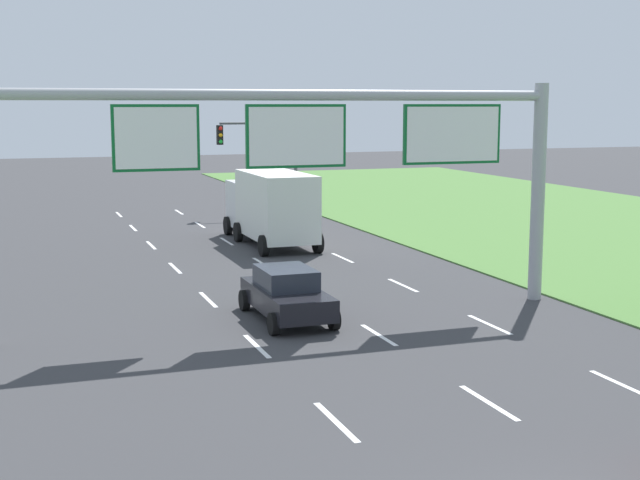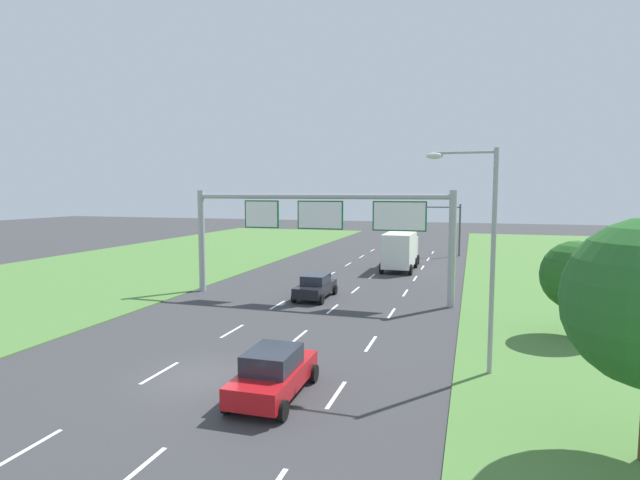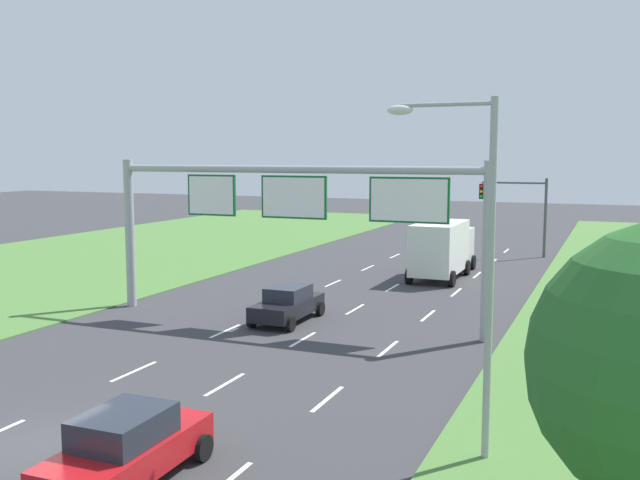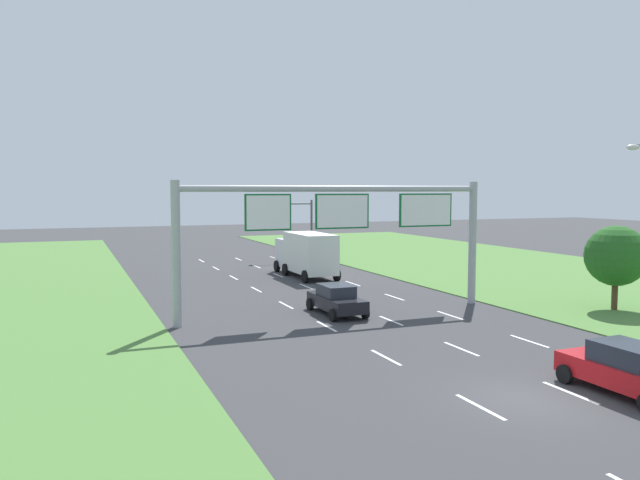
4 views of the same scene
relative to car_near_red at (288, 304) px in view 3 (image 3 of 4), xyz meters
name	(u,v)px [view 3 (image 3 of 4)]	position (x,y,z in m)	size (l,w,h in m)	color
ground_plane	(41,447)	(0.12, -14.56, -0.78)	(200.00, 200.00, 0.00)	#38383A
lane_dashes_inner_left	(225,331)	(-1.63, -2.56, -0.78)	(0.14, 62.40, 0.01)	white
lane_dashes_inner_right	(303,339)	(1.87, -2.56, -0.78)	(0.14, 62.40, 0.01)	white
lane_dashes_slip	(388,349)	(5.37, -2.56, -0.78)	(0.14, 62.40, 0.01)	white
car_near_red	(288,304)	(0.00, 0.00, 0.00)	(2.01, 4.29, 1.55)	black
car_lead_silver	(127,447)	(3.39, -15.35, 0.05)	(2.11, 4.36, 1.66)	red
box_truck	(443,247)	(3.58, 13.93, 1.00)	(2.72, 7.72, 3.33)	silver
sign_gantry	(296,209)	(0.43, 0.00, 4.15)	(17.24, 0.44, 7.00)	#9EA0A5
traffic_light_mast	(518,202)	(6.40, 24.94, 3.08)	(4.76, 0.49, 5.60)	#47494F
street_lamp	(474,247)	(10.04, -11.02, 4.29)	(2.61, 0.32, 8.50)	#9EA0A5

